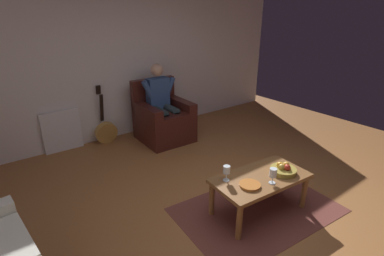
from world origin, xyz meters
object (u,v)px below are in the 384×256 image
Objects in this scene: coffee_table at (260,182)px; guitar at (106,131)px; wine_glass_far at (273,174)px; wine_glass_near at (227,171)px; fruit_bowl at (283,169)px; decorative_dish at (250,185)px; person_seated at (162,100)px; armchair at (163,120)px.

guitar is (0.64, -2.73, -0.15)m from coffee_table.
wine_glass_near is at bearing -42.91° from wine_glass_far.
fruit_bowl is at bearing 107.71° from guitar.
guitar is 4.45× the size of decorative_dish.
wine_glass_near is at bearing 77.04° from person_seated.
fruit_bowl is at bearing 157.65° from wine_glass_near.
person_seated is at bearing -90.00° from armchair.
coffee_table is 0.24m from decorative_dish.
wine_glass_near is 1.01× the size of wine_glass_far.
fruit_bowl is (-0.27, -0.07, -0.07)m from wine_glass_far.
person_seated is 5.90× the size of decorative_dish.
guitar is 2.97m from fruit_bowl.
wine_glass_far is at bearing 88.75° from coffee_table.
coffee_table is at bearing 103.11° from guitar.
wine_glass_far reaches higher than decorative_dish.
guitar is 2.61m from wine_glass_near.
decorative_dish is at bearing -23.43° from wine_glass_far.
armchair is 2.39m from fruit_bowl.
fruit_bowl is at bearing 92.74° from armchair.
wine_glass_near reaches higher than fruit_bowl.
fruit_bowl is at bearing 92.72° from person_seated.
coffee_table is 0.42m from wine_glass_near.
guitar is at bearing -83.49° from wine_glass_near.
guitar is 5.68× the size of wine_glass_near.
armchair is 1.04× the size of guitar.
decorative_dish is (-0.12, 0.22, -0.10)m from wine_glass_near.
armchair reaches higher than fruit_bowl.
person_seated is at bearing 153.98° from guitar.
wine_glass_near is 0.61× the size of fruit_bowl.
guitar is (0.85, -0.43, -0.13)m from armchair.
guitar is at bearing -81.62° from decorative_dish.
person_seated reaches higher than fruit_bowl.
person_seated is 4.55× the size of fruit_bowl.
coffee_table is 6.50× the size of wine_glass_far.
coffee_table is at bearing 86.25° from armchair.
wine_glass_far is (0.21, 2.46, 0.20)m from armchair.
guitar reaches higher than wine_glass_far.
wine_glass_far is at bearing 86.51° from person_seated.
wine_glass_near is (0.55, 2.14, 0.20)m from armchair.
guitar is 5.76× the size of wine_glass_far.
person_seated is 2.49m from wine_glass_far.
armchair reaches higher than wine_glass_far.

